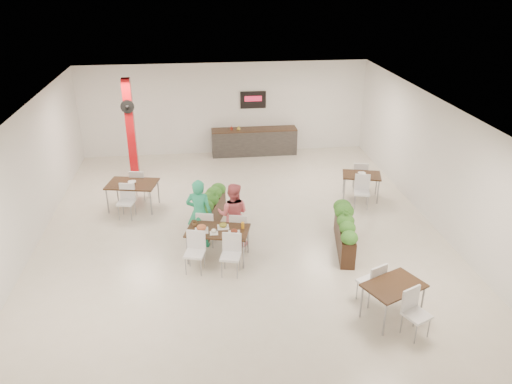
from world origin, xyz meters
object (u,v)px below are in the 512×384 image
at_px(diner_woman, 233,214).
at_px(planter_left, 210,209).
at_px(service_counter, 254,141).
at_px(side_table_c, 393,291).
at_px(main_table, 217,234).
at_px(diner_man, 199,213).
at_px(side_table_a, 132,187).
at_px(planter_right, 345,229).
at_px(red_column, 131,130).
at_px(side_table_b, 361,179).

relative_size(diner_woman, planter_left, 0.80).
bearing_deg(service_counter, side_table_c, -80.65).
relative_size(main_table, side_table_c, 1.14).
bearing_deg(side_table_c, service_counter, 74.75).
height_order(diner_man, side_table_a, diner_man).
relative_size(main_table, planter_left, 0.95).
xyz_separation_m(service_counter, side_table_c, (1.54, -9.38, 0.12)).
xyz_separation_m(side_table_a, side_table_c, (5.38, -5.45, -0.02)).
xyz_separation_m(diner_woman, side_table_a, (-2.60, 2.27, -0.15)).
bearing_deg(diner_man, side_table_c, 153.07).
relative_size(diner_woman, side_table_a, 0.94).
xyz_separation_m(service_counter, planter_left, (-1.75, -5.30, 0.03)).
xyz_separation_m(diner_man, planter_right, (3.40, -0.55, -0.35)).
height_order(diner_man, diner_woman, diner_man).
height_order(red_column, diner_man, red_column).
relative_size(planter_left, planter_right, 0.99).
distance_m(diner_man, planter_left, 1.00).
relative_size(red_column, side_table_b, 1.91).
bearing_deg(planter_right, side_table_b, 65.00).
bearing_deg(planter_right, planter_left, 155.10).
bearing_deg(side_table_c, side_table_b, 53.94).
distance_m(planter_right, side_table_a, 5.93).
bearing_deg(diner_man, side_table_a, -36.88).
relative_size(red_column, diner_man, 1.86).
xyz_separation_m(planter_left, side_table_b, (4.37, 1.23, 0.10)).
bearing_deg(service_counter, red_column, -155.00).
height_order(main_table, side_table_b, same).
relative_size(diner_man, side_table_a, 1.03).
bearing_deg(planter_left, planter_right, -24.90).
bearing_deg(side_table_c, main_table, 117.02).
bearing_deg(diner_woman, main_table, 72.49).
height_order(service_counter, diner_woman, service_counter).
height_order(diner_woman, side_table_b, diner_woman).
bearing_deg(diner_man, planter_right, -174.58).
bearing_deg(planter_right, red_column, 137.67).
xyz_separation_m(planter_right, side_table_b, (1.25, 2.68, 0.11)).
bearing_deg(planter_left, side_table_c, -51.01).
bearing_deg(planter_left, service_counter, 71.70).
xyz_separation_m(diner_man, side_table_b, (4.65, 2.12, -0.24)).
bearing_deg(side_table_a, diner_man, -39.56).
xyz_separation_m(diner_man, planter_left, (0.28, 0.90, -0.34)).
height_order(service_counter, main_table, service_counter).
xyz_separation_m(main_table, diner_man, (-0.39, 0.65, 0.22)).
relative_size(main_table, planter_right, 0.94).
relative_size(service_counter, side_table_c, 1.82).
bearing_deg(planter_left, side_table_a, 146.55).
relative_size(diner_man, planter_right, 0.86).
xyz_separation_m(diner_man, side_table_a, (-1.80, 2.27, -0.22)).
xyz_separation_m(red_column, planter_left, (2.24, -3.44, -1.12)).
distance_m(red_column, diner_woman, 5.21).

